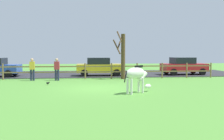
# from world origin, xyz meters

# --- Properties ---
(ground_plane) EXTENTS (60.00, 60.00, 0.00)m
(ground_plane) POSITION_xyz_m (0.00, 0.00, 0.00)
(ground_plane) COLOR #549338
(parking_asphalt) EXTENTS (28.00, 7.40, 0.05)m
(parking_asphalt) POSITION_xyz_m (0.00, 9.30, 0.03)
(parking_asphalt) COLOR #2D2D33
(parking_asphalt) RESTS_ON ground_plane
(paddock_fence) EXTENTS (20.55, 0.11, 1.22)m
(paddock_fence) POSITION_xyz_m (-0.78, 5.00, 0.70)
(paddock_fence) COLOR olive
(paddock_fence) RESTS_ON ground_plane
(bare_tree) EXTENTS (0.93, 1.26, 3.70)m
(bare_tree) POSITION_xyz_m (2.10, 4.72, 1.85)
(bare_tree) COLOR #513A23
(bare_tree) RESTS_ON ground_plane
(zebra) EXTENTS (1.68, 1.28, 1.41)m
(zebra) POSITION_xyz_m (1.82, -1.95, 0.93)
(zebra) COLOR white
(zebra) RESTS_ON ground_plane
(crow_on_grass) EXTENTS (0.21, 0.10, 0.20)m
(crow_on_grass) POSITION_xyz_m (-3.13, 1.75, 0.13)
(crow_on_grass) COLOR black
(crow_on_grass) RESTS_ON ground_plane
(parked_car_yellow) EXTENTS (4.02, 1.91, 1.56)m
(parked_car_yellow) POSITION_xyz_m (0.46, 7.16, 0.84)
(parked_car_yellow) COLOR yellow
(parked_car_yellow) RESTS_ON parking_asphalt
(parked_car_red) EXTENTS (4.10, 2.09, 1.56)m
(parked_car_red) POSITION_xyz_m (8.09, 7.35, 0.84)
(parked_car_red) COLOR red
(parked_car_red) RESTS_ON parking_asphalt
(visitor_left_of_tree) EXTENTS (0.38, 0.25, 1.64)m
(visitor_left_of_tree) POSITION_xyz_m (-4.62, 4.28, 0.91)
(visitor_left_of_tree) COLOR #232847
(visitor_left_of_tree) RESTS_ON ground_plane
(visitor_right_of_tree) EXTENTS (0.38, 0.25, 1.64)m
(visitor_right_of_tree) POSITION_xyz_m (-2.84, 4.13, 0.91)
(visitor_right_of_tree) COLOR #232847
(visitor_right_of_tree) RESTS_ON ground_plane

